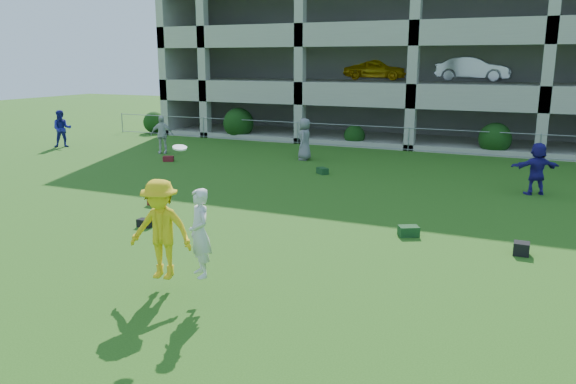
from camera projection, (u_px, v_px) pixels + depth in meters
The scene contains 15 objects.
ground at pixel (195, 289), 11.17m from camera, with size 100.00×100.00×0.00m, color #235114.
bystander_a at pixel (62, 129), 29.05m from camera, with size 0.93×0.73×1.92m, color navy.
bystander_b at pixel (162, 135), 27.12m from camera, with size 1.07×0.45×1.82m, color silver.
bystander_c at pixel (305, 139), 25.35m from camera, with size 0.92×0.60×1.89m, color slate.
bystander_d at pixel (537, 169), 18.81m from camera, with size 1.64×0.52×1.77m, color navy.
bag_red_a at pixel (157, 201), 17.52m from camera, with size 0.55×0.30×0.28m, color #540E18.
bag_black_b at pixel (145, 223), 15.27m from camera, with size 0.40×0.25×0.22m, color black.
bag_green_c at pixel (409, 231), 14.49m from camera, with size 0.50×0.35×0.26m, color #12331A.
crate_d at pixel (521, 249), 13.08m from camera, with size 0.35×0.35×0.30m, color black.
bag_red_f at pixel (168, 159), 25.13m from camera, with size 0.45×0.28×0.24m, color #5C190F.
bag_green_g at pixel (322, 171), 22.37m from camera, with size 0.50×0.30×0.25m, color #14381C.
frisbee_contest at pixel (168, 230), 10.76m from camera, with size 2.04×0.96×2.64m.
parking_garage at pixel (444, 33), 34.34m from camera, with size 30.00×14.00×12.00m.
fence at pixel (409, 139), 27.87m from camera, with size 36.06×0.06×1.20m.
shrub_row at pixel (510, 124), 26.44m from camera, with size 34.38×2.52×3.50m.
Camera 1 is at (5.99, -8.73, 4.44)m, focal length 35.00 mm.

